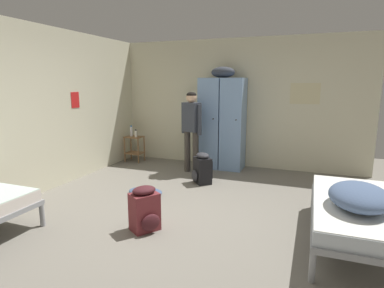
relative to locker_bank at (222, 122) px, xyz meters
The scene contains 12 objects.
ground_plane 2.87m from the locker_bank, 84.70° to the right, with size 9.50×9.50×0.00m, color slate.
room_backdrop 1.74m from the locker_bank, 130.97° to the right, with size 5.20×6.00×2.65m.
locker_bank is the anchor object (origin of this frame).
shelf_unit 2.09m from the locker_bank, behind, with size 0.38×0.30×0.57m.
bed_right 3.47m from the locker_bank, 49.12° to the right, with size 0.90×1.90×0.49m.
bedding_heap 3.59m from the locker_bank, 51.32° to the right, with size 0.59×0.80×0.24m.
person_traveler 0.73m from the locker_bank, 129.02° to the right, with size 0.47×0.31×1.58m.
water_bottle 2.10m from the locker_bank, behind, with size 0.06×0.06×0.24m.
lotion_bottle 1.96m from the locker_bank, behind, with size 0.06×0.06×0.17m.
backpack_maroon 3.21m from the locker_bank, 91.31° to the right, with size 0.41×0.41×0.55m.
backpack_black 1.35m from the locker_bank, 91.77° to the right, with size 0.42×0.41×0.55m.
clothes_pile_denim 2.33m from the locker_bank, 108.67° to the right, with size 0.57×0.37×0.09m.
Camera 1 is at (1.48, -3.59, 1.75)m, focal length 29.74 mm.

